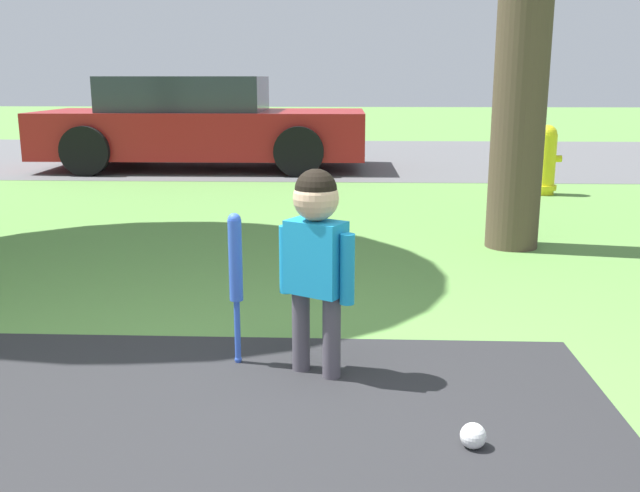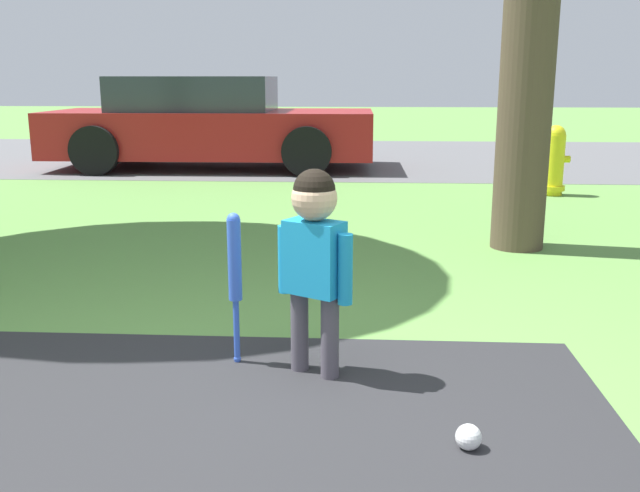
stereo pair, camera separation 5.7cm
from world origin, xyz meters
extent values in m
plane|color=#5B8C42|center=(0.00, 0.00, 0.00)|extent=(60.00, 60.00, 0.00)
cube|color=#59595B|center=(0.00, 9.48, 0.00)|extent=(40.00, 6.00, 0.01)
cylinder|color=#4C4751|center=(0.22, 0.61, 0.19)|extent=(0.08, 0.08, 0.37)
cylinder|color=#4C4751|center=(0.36, 0.53, 0.19)|extent=(0.08, 0.08, 0.37)
cube|color=#198CC6|center=(0.29, 0.57, 0.53)|extent=(0.28, 0.24, 0.32)
cylinder|color=#198CC6|center=(0.16, 0.65, 0.50)|extent=(0.06, 0.06, 0.30)
cylinder|color=#198CC6|center=(0.42, 0.50, 0.50)|extent=(0.06, 0.06, 0.30)
sphere|color=#D8AD8C|center=(0.29, 0.57, 0.79)|extent=(0.19, 0.19, 0.19)
sphere|color=black|center=(0.29, 0.57, 0.82)|extent=(0.18, 0.18, 0.18)
sphere|color=blue|center=(-0.07, 0.68, 0.02)|extent=(0.03, 0.03, 0.03)
cylinder|color=blue|center=(-0.07, 0.68, 0.15)|extent=(0.03, 0.03, 0.30)
cylinder|color=blue|center=(-0.07, 0.68, 0.49)|extent=(0.06, 0.06, 0.37)
sphere|color=blue|center=(-0.07, 0.68, 0.67)|extent=(0.06, 0.06, 0.06)
sphere|color=white|center=(0.88, -0.05, 0.05)|extent=(0.09, 0.09, 0.09)
cylinder|color=yellow|center=(2.60, 5.65, 0.33)|extent=(0.22, 0.22, 0.67)
sphere|color=yellow|center=(2.60, 5.65, 0.67)|extent=(0.21, 0.21, 0.21)
cylinder|color=yellow|center=(2.60, 5.65, 0.08)|extent=(0.28, 0.28, 0.05)
cylinder|color=yellow|center=(2.72, 5.65, 0.40)|extent=(0.10, 0.08, 0.08)
cube|color=maroon|center=(-1.67, 7.85, 0.50)|extent=(4.59, 1.81, 0.63)
cube|color=#2D333D|center=(-1.90, 7.85, 1.05)|extent=(2.21, 1.57, 0.48)
cylinder|color=black|center=(-0.27, 8.76, 0.33)|extent=(0.66, 0.19, 0.66)
cylinder|color=black|center=(-0.25, 6.99, 0.33)|extent=(0.66, 0.19, 0.66)
cylinder|color=black|center=(-3.10, 8.72, 0.33)|extent=(0.66, 0.19, 0.66)
cylinder|color=black|center=(-3.08, 6.95, 0.33)|extent=(0.66, 0.19, 0.66)
camera|label=1|loc=(0.43, -2.36, 1.28)|focal=40.00mm
camera|label=2|loc=(0.49, -2.36, 1.28)|focal=40.00mm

